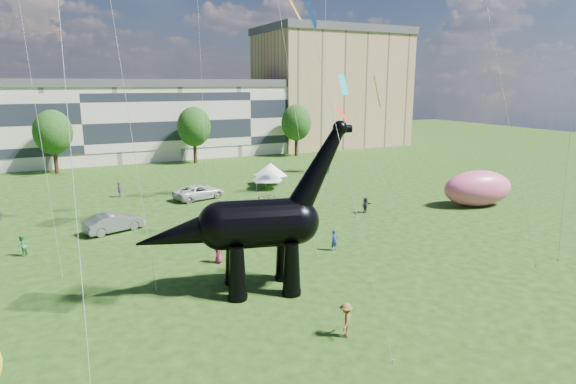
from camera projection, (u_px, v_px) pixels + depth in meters
name	position (u px, v px, depth m)	size (l,w,h in m)	color
ground	(310.00, 312.00, 26.76)	(220.00, 220.00, 0.00)	#16330C
terrace_row	(80.00, 125.00, 76.40)	(78.00, 11.00, 12.00)	beige
apartment_block	(331.00, 90.00, 98.39)	(28.00, 18.00, 22.00)	tan
tree_mid_left	(52.00, 129.00, 66.73)	(5.20, 5.20, 9.44)	#382314
tree_mid_right	(194.00, 123.00, 75.26)	(5.20, 5.20, 9.44)	#382314
tree_far_right	(296.00, 120.00, 82.94)	(5.20, 5.20, 9.44)	#382314
dinosaur_sculpture	(252.00, 227.00, 28.84)	(13.10, 5.18, 10.71)	black
car_grey	(114.00, 223.00, 41.11)	(1.73, 4.97, 1.64)	gray
car_white	(199.00, 192.00, 52.82)	(2.61, 5.67, 1.57)	silver
car_dark	(278.00, 208.00, 46.23)	(2.06, 5.08, 1.47)	#595960
gazebo_near	(267.00, 175.00, 57.65)	(4.64, 4.64, 2.47)	white
gazebo_far	(270.00, 169.00, 60.11)	(4.31, 4.31, 2.78)	white
inflatable_pink	(478.00, 188.00, 49.62)	(7.46, 3.73, 3.73)	#E15784
visitors	(185.00, 232.00, 38.48)	(51.52, 39.34, 1.89)	#35854C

